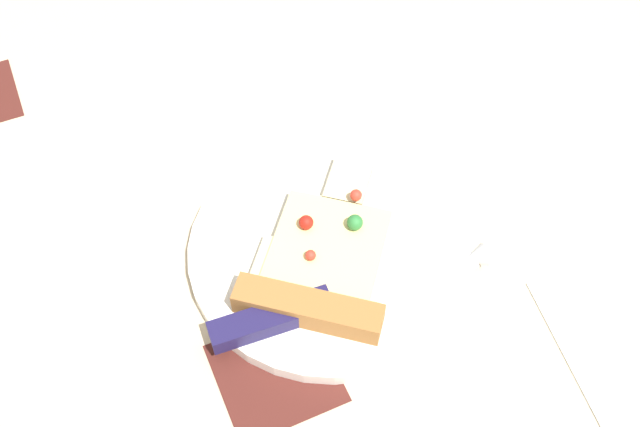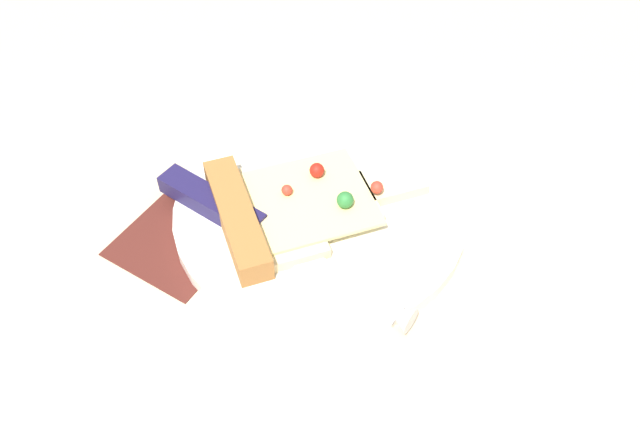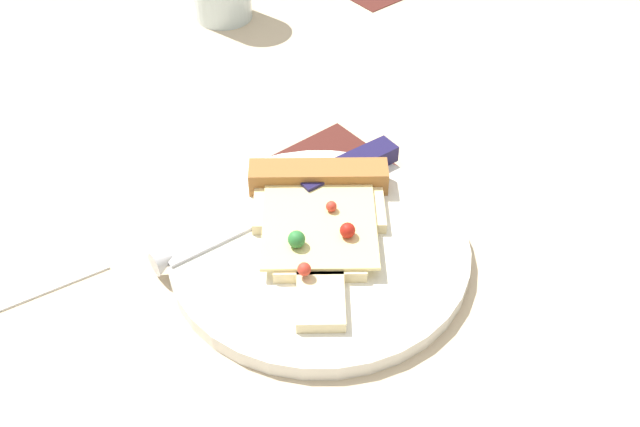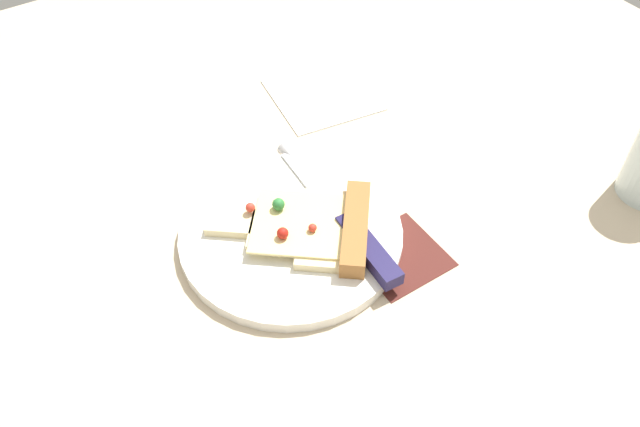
% 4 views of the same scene
% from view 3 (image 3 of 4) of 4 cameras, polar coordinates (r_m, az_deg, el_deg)
% --- Properties ---
extents(ground_plane, '(1.39, 1.39, 0.03)m').
position_cam_3_polar(ground_plane, '(0.64, 0.73, -1.57)').
color(ground_plane, '#C6B293').
rests_on(ground_plane, ground).
extents(plate, '(0.24, 0.24, 0.01)m').
position_cam_3_polar(plate, '(0.60, -0.04, -2.80)').
color(plate, white).
rests_on(plate, ground_plane).
extents(pizza_slice, '(0.17, 0.18, 0.03)m').
position_cam_3_polar(pizza_slice, '(0.61, -0.08, -0.08)').
color(pizza_slice, beige).
rests_on(pizza_slice, plate).
extents(knife, '(0.24, 0.04, 0.02)m').
position_cam_3_polar(knife, '(0.63, -1.15, 1.85)').
color(knife, silver).
rests_on(knife, plate).
extents(napkin, '(0.15, 0.15, 0.00)m').
position_cam_3_polar(napkin, '(0.66, -23.12, -2.44)').
color(napkin, white).
rests_on(napkin, ground_plane).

